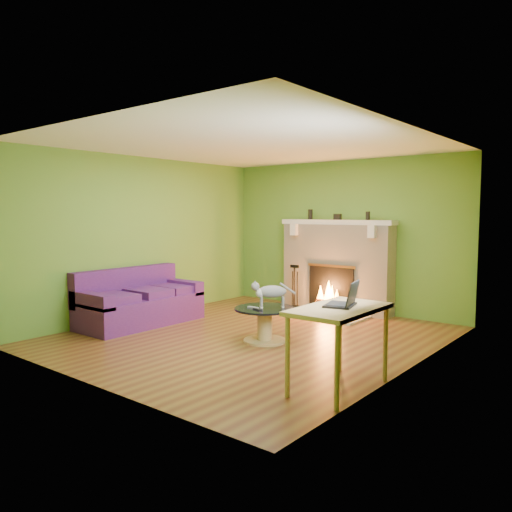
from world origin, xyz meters
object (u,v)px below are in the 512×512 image
Objects in this scene: sofa at (139,302)px; cat at (272,295)px; coffee_table at (265,322)px; desk at (339,317)px.

sofa is 3.33× the size of cat.
cat is (2.25, 0.41, 0.30)m from sofa.
cat is (0.08, 0.05, 0.37)m from coffee_table.
cat reaches higher than desk.
desk is at bearing 12.31° from cat.
sofa is at bearing 171.19° from desk.
cat is (-1.56, 1.00, -0.07)m from desk.
cat is at bearing 32.01° from coffee_table.
coffee_table is 0.74× the size of desk.
sofa is 2.31m from cat.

